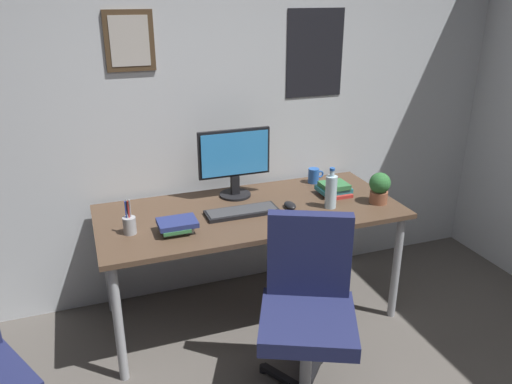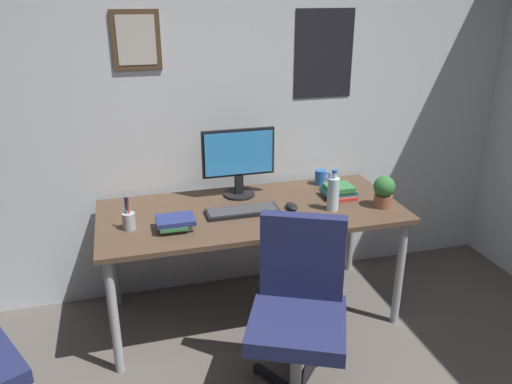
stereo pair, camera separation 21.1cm
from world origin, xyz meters
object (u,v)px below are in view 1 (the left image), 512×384
(water_bottle, at_px, (331,191))
(coffee_mug_near, at_px, (314,176))
(office_chair, at_px, (308,301))
(potted_plant, at_px, (379,187))
(book_stack_left, at_px, (334,189))
(book_stack_right, at_px, (177,225))
(monitor, at_px, (234,160))
(pen_cup, at_px, (130,224))
(computer_mouse, at_px, (290,205))
(keyboard, at_px, (242,212))

(water_bottle, height_order, coffee_mug_near, water_bottle)
(office_chair, relative_size, potted_plant, 4.87)
(book_stack_left, relative_size, book_stack_right, 0.96)
(monitor, relative_size, pen_cup, 2.30)
(coffee_mug_near, height_order, book_stack_left, coffee_mug_near)
(office_chair, xyz_separation_m, potted_plant, (0.73, 0.55, 0.31))
(water_bottle, height_order, potted_plant, water_bottle)
(monitor, height_order, book_stack_right, monitor)
(office_chair, bearing_deg, computer_mouse, 74.51)
(potted_plant, bearing_deg, office_chair, -143.06)
(monitor, bearing_deg, coffee_mug_near, 4.22)
(water_bottle, bearing_deg, coffee_mug_near, 77.49)
(pen_cup, height_order, book_stack_right, pen_cup)
(office_chair, xyz_separation_m, monitor, (-0.07, 0.96, 0.45))
(book_stack_right, bearing_deg, water_bottle, 1.02)
(water_bottle, bearing_deg, book_stack_right, -178.98)
(water_bottle, relative_size, book_stack_right, 1.21)
(water_bottle, xyz_separation_m, pen_cup, (-1.18, 0.05, -0.05))
(monitor, distance_m, water_bottle, 0.63)
(monitor, bearing_deg, water_bottle, -37.62)
(water_bottle, bearing_deg, office_chair, -125.42)
(office_chair, bearing_deg, potted_plant, 36.94)
(book_stack_right, bearing_deg, pen_cup, 164.46)
(monitor, distance_m, pen_cup, 0.79)
(book_stack_left, bearing_deg, keyboard, -172.96)
(keyboard, bearing_deg, monitor, 80.29)
(office_chair, height_order, potted_plant, office_chair)
(monitor, relative_size, potted_plant, 2.36)
(pen_cup, bearing_deg, coffee_mug_near, 16.03)
(computer_mouse, relative_size, coffee_mug_near, 0.98)
(book_stack_left, bearing_deg, monitor, 161.62)
(keyboard, xyz_separation_m, computer_mouse, (0.30, -0.02, 0.01))
(keyboard, distance_m, potted_plant, 0.86)
(coffee_mug_near, height_order, book_stack_right, coffee_mug_near)
(keyboard, height_order, book_stack_left, book_stack_left)
(keyboard, height_order, pen_cup, pen_cup)
(potted_plant, distance_m, book_stack_left, 0.29)
(office_chair, height_order, water_bottle, water_bottle)
(keyboard, bearing_deg, book_stack_right, -165.05)
(computer_mouse, height_order, book_stack_right, book_stack_right)
(potted_plant, bearing_deg, pen_cup, 176.67)
(water_bottle, relative_size, pen_cup, 1.26)
(coffee_mug_near, bearing_deg, book_stack_left, -83.57)
(water_bottle, distance_m, book_stack_right, 0.95)
(keyboard, xyz_separation_m, book_stack_right, (-0.41, -0.11, 0.03))
(water_bottle, bearing_deg, pen_cup, 177.57)
(coffee_mug_near, bearing_deg, book_stack_right, -157.26)
(coffee_mug_near, xyz_separation_m, potted_plant, (0.22, -0.45, 0.05))
(water_bottle, bearing_deg, monitor, 142.38)
(pen_cup, bearing_deg, book_stack_right, -15.54)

